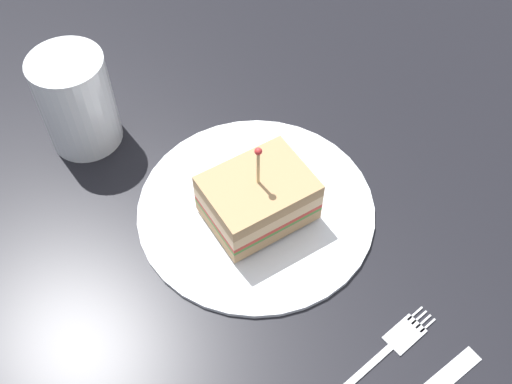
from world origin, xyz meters
TOP-DOWN VIEW (x-y plane):
  - ground_plane at (0.00, 0.00)cm, footprint 105.86×105.86cm
  - plate at (0.00, 0.00)cm, footprint 24.03×24.03cm
  - sandwich_half_center at (-0.16, 1.09)cm, footprint 11.99×10.66cm
  - drink_glass at (16.67, -13.26)cm, footprint 7.79×7.79cm
  - fork at (-9.04, 16.53)cm, footprint 11.60×7.19cm

SIDE VIEW (x-z plane):
  - ground_plane at x=0.00cm, z-range -2.00..0.00cm
  - fork at x=-9.04cm, z-range 0.00..0.35cm
  - plate at x=0.00cm, z-range 0.00..0.99cm
  - sandwich_half_center at x=-0.16cm, z-range -1.36..8.36cm
  - drink_glass at x=16.67cm, z-range -0.50..10.38cm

